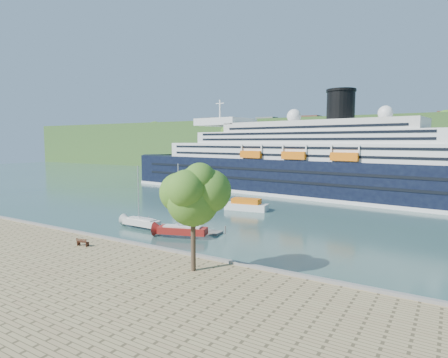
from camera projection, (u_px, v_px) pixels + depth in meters
The scene contains 10 objects.
ground at pixel (115, 247), 48.44m from camera, with size 400.00×400.00×0.00m, color #284844.
far_hillside at pixel (359, 145), 170.19m from camera, with size 400.00×50.00×24.00m, color #315522.
quay_coping at pixel (113, 239), 48.15m from camera, with size 220.00×0.50×0.30m, color slate.
cruise_ship at pixel (294, 144), 96.99m from camera, with size 116.03×16.90×26.06m, color black, non-canonical shape.
park_bench at pixel (83, 242), 45.47m from camera, with size 1.60×0.66×1.03m, color #411F12, non-canonical shape.
promenade_tree at pixel (193, 213), 36.26m from camera, with size 6.96×6.96×11.52m, color #386B1C, non-canonical shape.
floating_pontoon at pixel (175, 228), 58.75m from camera, with size 15.98×1.95×0.36m, color gray, non-canonical shape.
sailboat_white_near at pixel (141, 199), 58.57m from camera, with size 7.31×2.03×9.45m, color silver, non-canonical shape.
sailboat_red at pixel (182, 203), 52.89m from camera, with size 7.81×2.17×10.08m, color maroon, non-canonical shape.
tender_launch at pixel (246, 204), 74.60m from camera, with size 8.57×2.93×2.37m, color orange, non-canonical shape.
Camera 1 is at (36.81, -32.91, 13.65)m, focal length 30.00 mm.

